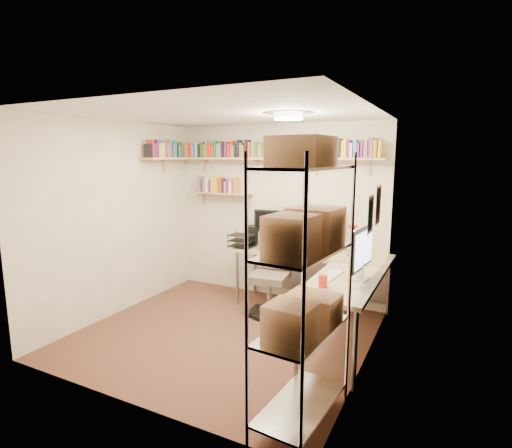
{
  "coord_description": "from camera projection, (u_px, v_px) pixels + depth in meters",
  "views": [
    {
      "loc": [
        2.31,
        -3.76,
        2.06
      ],
      "look_at": [
        0.15,
        0.55,
        1.23
      ],
      "focal_mm": 28.0,
      "sensor_mm": 36.0,
      "label": 1
    }
  ],
  "objects": [
    {
      "name": "corner_desk",
      "position": [
        308.0,
        257.0,
        5.04
      ],
      "size": [
        2.14,
        2.04,
        1.39
      ],
      "color": "tan",
      "rests_on": "ground"
    },
    {
      "name": "wall_shelves",
      "position": [
        245.0,
        158.0,
        5.66
      ],
      "size": [
        3.12,
        1.09,
        0.8
      ],
      "color": "tan",
      "rests_on": "ground"
    },
    {
      "name": "office_chair",
      "position": [
        271.0,
        281.0,
        5.21
      ],
      "size": [
        0.56,
        0.57,
        1.06
      ],
      "rotation": [
        0.0,
        0.0,
        0.13
      ],
      "color": "black",
      "rests_on": "ground"
    },
    {
      "name": "wire_rack",
      "position": [
        304.0,
        255.0,
        2.88
      ],
      "size": [
        0.52,
        0.94,
        2.19
      ],
      "rotation": [
        0.0,
        0.0,
        -0.09
      ],
      "color": "silver",
      "rests_on": "ground"
    },
    {
      "name": "ground",
      "position": [
        224.0,
        334.0,
        4.68
      ],
      "size": [
        3.2,
        3.2,
        0.0
      ],
      "primitive_type": "plane",
      "color": "#4E2C21",
      "rests_on": "ground"
    },
    {
      "name": "room_shell",
      "position": [
        222.0,
        202.0,
        4.42
      ],
      "size": [
        3.24,
        3.04,
        2.52
      ],
      "color": "beige",
      "rests_on": "ground"
    }
  ]
}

